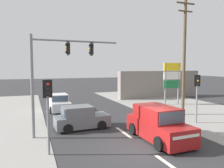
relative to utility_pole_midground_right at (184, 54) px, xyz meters
name	(u,v)px	position (x,y,z in m)	size (l,w,h in m)	color
ground_plane	(147,149)	(-6.90, -5.98, -5.20)	(140.00, 140.00, 0.00)	#303033
lane_dash_near	(171,166)	(-6.90, -7.98, -5.19)	(0.20, 2.40, 0.01)	silver
lane_dash_mid	(124,132)	(-6.90, -2.98, -5.19)	(0.20, 2.40, 0.01)	silver
lane_dash_far	(100,116)	(-6.90, 2.02, -5.19)	(0.20, 2.40, 0.01)	silver
utility_pole_midground_right	(184,54)	(0.00, 0.00, 0.00)	(1.80, 0.26, 9.91)	brown
traffic_signal_mast	(55,67)	(-10.96, -2.13, -1.05)	(5.29, 0.48, 6.00)	slate
pedestal_signal_right_kerb	(197,91)	(-0.94, -2.71, -2.78)	(0.43, 0.31, 3.56)	slate
pedestal_signal_left_kerb	(48,104)	(-11.60, -4.99, -2.78)	(0.44, 0.31, 3.56)	slate
shopping_plaza_sign	(172,77)	(2.16, 4.63, -2.21)	(2.10, 0.16, 4.60)	slate
shopfront_wall_far	(160,84)	(4.10, 10.02, -3.40)	(12.00, 1.00, 3.60)	gray
hatchback_oncoming_mid	(81,118)	(-9.23, -1.14, -4.49)	(3.71, 1.91, 1.53)	slate
suv_kerbside_parked	(158,124)	(-5.58, -4.88, -4.31)	(2.16, 4.59, 1.90)	maroon
sedan_oncoming_near	(59,103)	(-9.88, 5.72, -4.49)	(1.96, 4.28, 1.56)	silver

